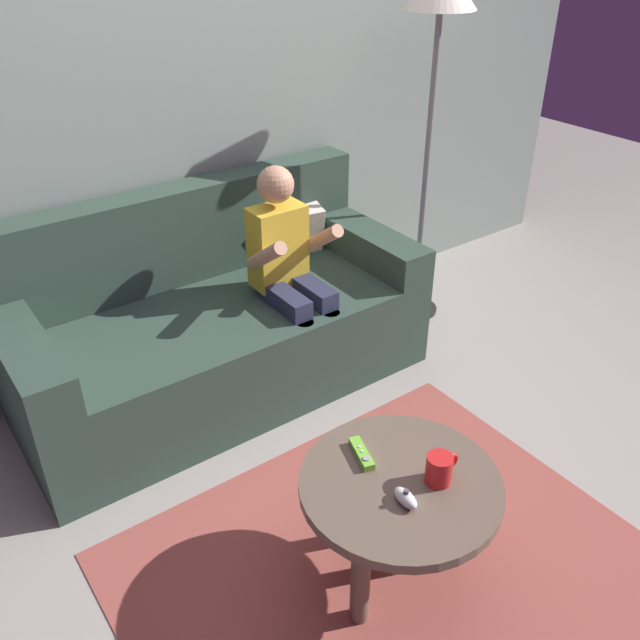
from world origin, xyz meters
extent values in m
plane|color=#9E998E|center=(0.00, 0.00, 0.00)|extent=(9.52, 9.52, 0.00)
cube|color=gray|center=(0.00, 1.47, 1.25)|extent=(4.76, 0.05, 2.50)
cube|color=#2D4238|center=(-0.22, 1.02, 0.21)|extent=(1.79, 0.80, 0.43)
cube|color=#2D4238|center=(-0.22, 1.34, 0.65)|extent=(1.79, 0.16, 0.44)
cube|color=#2D4238|center=(-1.03, 1.02, 0.51)|extent=(0.18, 0.80, 0.16)
cube|color=#2D4238|center=(0.58, 1.02, 0.51)|extent=(0.18, 0.80, 0.16)
cube|color=silver|center=(0.33, 1.26, 0.54)|extent=(0.32, 0.21, 0.25)
cylinder|color=#282D47|center=(0.00, 0.69, 0.21)|extent=(0.08, 0.08, 0.43)
cylinder|color=#282D47|center=(0.14, 0.69, 0.21)|extent=(0.08, 0.08, 0.43)
cube|color=#282D47|center=(0.00, 0.83, 0.46)|extent=(0.09, 0.29, 0.09)
cube|color=#282D47|center=(0.14, 0.83, 0.46)|extent=(0.09, 0.29, 0.09)
cube|color=gold|center=(0.07, 0.98, 0.64)|extent=(0.24, 0.14, 0.36)
cylinder|color=tan|center=(-0.07, 0.85, 0.69)|extent=(0.06, 0.26, 0.21)
cylinder|color=tan|center=(0.21, 0.85, 0.69)|extent=(0.06, 0.26, 0.21)
sphere|color=tan|center=(0.07, 0.98, 0.92)|extent=(0.16, 0.16, 0.16)
cylinder|color=brown|center=(-0.28, -0.23, 0.41)|extent=(0.62, 0.62, 0.04)
cylinder|color=brown|center=(-0.48, -0.29, 0.20)|extent=(0.06, 0.06, 0.39)
cylinder|color=brown|center=(-0.09, -0.29, 0.20)|extent=(0.06, 0.06, 0.39)
cylinder|color=brown|center=(-0.28, -0.04, 0.20)|extent=(0.06, 0.06, 0.39)
cube|color=#9E4C42|center=(-0.28, -0.23, 0.00)|extent=(1.66, 1.39, 0.01)
cube|color=#72C638|center=(-0.31, -0.08, 0.44)|extent=(0.08, 0.14, 0.02)
cylinder|color=#99999E|center=(-0.33, -0.11, 0.45)|extent=(0.02, 0.02, 0.00)
cylinder|color=silver|center=(-0.31, -0.08, 0.45)|extent=(0.01, 0.01, 0.00)
cylinder|color=silver|center=(-0.31, -0.06, 0.45)|extent=(0.01, 0.01, 0.00)
ellipsoid|color=white|center=(-0.33, -0.30, 0.45)|extent=(0.05, 0.09, 0.04)
cylinder|color=#4C4C51|center=(-0.33, -0.30, 0.47)|extent=(0.02, 0.02, 0.01)
cylinder|color=red|center=(-0.20, -0.29, 0.48)|extent=(0.08, 0.08, 0.10)
torus|color=red|center=(-0.15, -0.29, 0.48)|extent=(0.06, 0.01, 0.06)
cylinder|color=black|center=(0.95, 1.00, 0.01)|extent=(0.24, 0.24, 0.02)
cylinder|color=slate|center=(0.95, 1.00, 0.77)|extent=(0.03, 0.03, 1.50)
camera|label=1|loc=(-1.34, -1.27, 1.90)|focal=37.86mm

